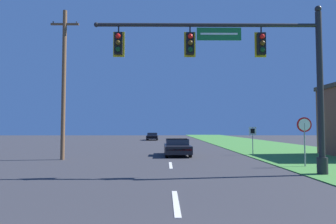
{
  "coord_description": "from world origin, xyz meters",
  "views": [
    {
      "loc": [
        -0.28,
        -2.1,
        1.99
      ],
      "look_at": [
        0.0,
        29.88,
        3.71
      ],
      "focal_mm": 32.0,
      "sensor_mm": 36.0,
      "label": 1
    }
  ],
  "objects_px": {
    "stop_sign": "(304,130)",
    "route_sign_post": "(253,134)",
    "car_ahead": "(177,147)",
    "utility_pole_near": "(64,82)",
    "signal_mast": "(256,68)",
    "far_car": "(152,136)"
  },
  "relations": [
    {
      "from": "far_car",
      "to": "stop_sign",
      "type": "bearing_deg",
      "value": -74.93
    },
    {
      "from": "stop_sign",
      "to": "utility_pole_near",
      "type": "relative_size",
      "value": 0.26
    },
    {
      "from": "signal_mast",
      "to": "stop_sign",
      "type": "distance_m",
      "value": 4.92
    },
    {
      "from": "car_ahead",
      "to": "stop_sign",
      "type": "bearing_deg",
      "value": -46.29
    },
    {
      "from": "signal_mast",
      "to": "far_car",
      "type": "distance_m",
      "value": 37.72
    },
    {
      "from": "far_car",
      "to": "route_sign_post",
      "type": "xyz_separation_m",
      "value": [
        8.63,
        -27.58,
        0.92
      ]
    },
    {
      "from": "utility_pole_near",
      "to": "car_ahead",
      "type": "bearing_deg",
      "value": 21.19
    },
    {
      "from": "far_car",
      "to": "signal_mast",
      "type": "bearing_deg",
      "value": -80.71
    },
    {
      "from": "signal_mast",
      "to": "utility_pole_near",
      "type": "distance_m",
      "value": 12.14
    },
    {
      "from": "stop_sign",
      "to": "utility_pole_near",
      "type": "xyz_separation_m",
      "value": [
        -13.63,
        3.72,
        3.09
      ]
    },
    {
      "from": "signal_mast",
      "to": "stop_sign",
      "type": "relative_size",
      "value": 4.0
    },
    {
      "from": "signal_mast",
      "to": "utility_pole_near",
      "type": "bearing_deg",
      "value": 148.95
    },
    {
      "from": "stop_sign",
      "to": "car_ahead",
      "type": "bearing_deg",
      "value": 133.71
    },
    {
      "from": "route_sign_post",
      "to": "car_ahead",
      "type": "bearing_deg",
      "value": -176.6
    },
    {
      "from": "signal_mast",
      "to": "utility_pole_near",
      "type": "height_order",
      "value": "utility_pole_near"
    },
    {
      "from": "signal_mast",
      "to": "stop_sign",
      "type": "xyz_separation_m",
      "value": [
        3.23,
        2.54,
        -2.71
      ]
    },
    {
      "from": "car_ahead",
      "to": "far_car",
      "type": "height_order",
      "value": "same"
    },
    {
      "from": "far_car",
      "to": "route_sign_post",
      "type": "relative_size",
      "value": 2.29
    },
    {
      "from": "stop_sign",
      "to": "route_sign_post",
      "type": "xyz_separation_m",
      "value": [
        -0.65,
        6.9,
        -0.34
      ]
    },
    {
      "from": "signal_mast",
      "to": "car_ahead",
      "type": "relative_size",
      "value": 2.29
    },
    {
      "from": "stop_sign",
      "to": "utility_pole_near",
      "type": "bearing_deg",
      "value": 164.74
    },
    {
      "from": "stop_sign",
      "to": "route_sign_post",
      "type": "bearing_deg",
      "value": 95.38
    }
  ]
}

